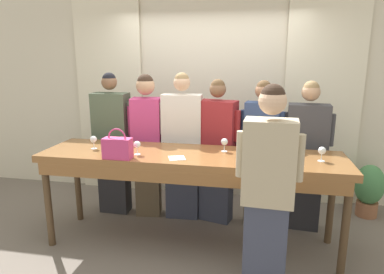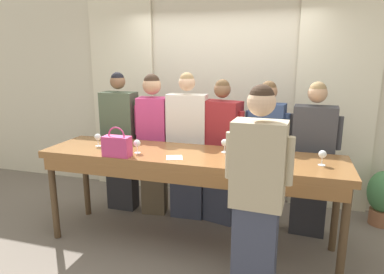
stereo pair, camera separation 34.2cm
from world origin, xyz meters
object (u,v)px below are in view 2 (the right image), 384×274
Objects in this scene: wine_glass_front_right at (225,143)px; guest_olive_jacket at (121,142)px; wine_glass_center_right at (283,144)px; guest_beige_cap at (312,160)px; wine_bottle at (269,142)px; handbag at (117,146)px; guest_pink_top at (153,142)px; guest_cream_sweater at (187,146)px; wine_glass_front_left at (122,141)px; guest_navy_coat at (265,154)px; wine_glass_front_mid at (98,137)px; potted_plant at (383,196)px; tasting_bar at (189,162)px; wine_glass_center_left at (137,144)px; wine_glass_center_mid at (322,155)px; guest_striped_shirt at (221,152)px; host_pouring at (257,196)px.

guest_olive_jacket reaches higher than wine_glass_front_right.
guest_beige_cap reaches higher than wine_glass_center_right.
wine_bottle reaches higher than handbag.
guest_cream_sweater reaches higher than guest_pink_top.
wine_glass_front_right is 0.74m from guest_cream_sweater.
wine_glass_front_left is 0.08× the size of guest_pink_top.
wine_glass_center_right is at bearing -16.19° from guest_cream_sweater.
wine_glass_front_right is 0.08× the size of guest_navy_coat.
wine_glass_front_mid is 1.03m from guest_cream_sweater.
guest_cream_sweater is at bearing 37.51° from wine_glass_front_mid.
guest_olive_jacket is at bearing 96.55° from wine_glass_front_mid.
tasting_bar is at bearing -151.98° from potted_plant.
wine_glass_front_right is 0.58m from wine_glass_center_right.
wine_bottle is at bearing -159.11° from wine_glass_center_right.
handbag is at bearing -130.78° from wine_glass_center_left.
wine_glass_front_mid is 0.08× the size of guest_pink_top.
guest_beige_cap is at bearing 46.76° from wine_glass_center_right.
guest_olive_jacket is 1.04× the size of guest_beige_cap.
guest_beige_cap is at bearing -151.62° from potted_plant.
wine_glass_center_mid is at bearing -23.49° from guest_cream_sweater.
potted_plant is (3.03, 1.07, -0.73)m from wine_glass_front_mid.
guest_olive_jacket is (-0.07, 0.62, -0.20)m from wine_glass_front_mid.
guest_navy_coat is (-0.54, 0.63, -0.21)m from wine_glass_center_mid.
guest_striped_shirt is at bearing -180.00° from guest_beige_cap.
guest_olive_jacket is 1.00× the size of host_pouring.
wine_glass_front_mid is (-1.02, 0.00, 0.18)m from tasting_bar.
wine_glass_center_right is 0.08× the size of guest_striped_shirt.
guest_navy_coat is at bearing 19.81° from wine_glass_front_mid.
guest_beige_cap is at bearing -0.00° from guest_navy_coat.
guest_beige_cap is (1.83, -0.00, -0.06)m from guest_pink_top.
guest_olive_jacket is at bearing 168.63° from wine_bottle.
potted_plant is (2.23, 0.45, -0.54)m from guest_cream_sweater.
guest_olive_jacket is (-1.84, 0.37, -0.21)m from wine_bottle.
wine_glass_front_right is 1.00× the size of wine_glass_center_left.
tasting_bar is 9.71× the size of wine_bottle.
guest_striped_shirt is 1.94m from potted_plant.
potted_plant is at bearing 22.31° from wine_glass_front_left.
wine_glass_center_left is at bearing -51.46° from guest_olive_jacket.
tasting_bar is 1.26m from guest_olive_jacket.
wine_glass_front_mid is 1.35m from wine_glass_front_right.
wine_glass_center_left is at bearing -161.78° from wine_glass_front_right.
wine_glass_center_mid is 0.08× the size of guest_beige_cap.
wine_glass_front_left is 1.94m from wine_glass_center_mid.
wine_glass_center_right reaches higher than tasting_bar.
host_pouring reaches higher than wine_bottle.
wine_glass_front_left reaches higher than potted_plant.
guest_pink_top is (-1.40, 0.37, -0.19)m from wine_bottle.
guest_striped_shirt is (0.19, 0.62, -0.05)m from tasting_bar.
host_pouring is 2.21m from potted_plant.
wine_bottle is at bearing 20.73° from handbag.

